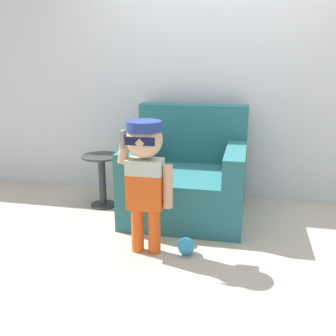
{
  "coord_description": "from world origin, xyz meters",
  "views": [
    {
      "loc": [
        0.33,
        -3.35,
        1.42
      ],
      "look_at": [
        -0.31,
        -0.37,
        0.56
      ],
      "focal_mm": 42.0,
      "sensor_mm": 36.0,
      "label": 1
    }
  ],
  "objects_px": {
    "side_table": "(102,176)",
    "toy_ball": "(186,246)",
    "armchair": "(187,178)",
    "person_child": "(145,167)"
  },
  "relations": [
    {
      "from": "side_table",
      "to": "toy_ball",
      "type": "bearing_deg",
      "value": -39.92
    },
    {
      "from": "armchair",
      "to": "toy_ball",
      "type": "bearing_deg",
      "value": -81.1
    },
    {
      "from": "armchair",
      "to": "toy_ball",
      "type": "relative_size",
      "value": 8.12
    },
    {
      "from": "side_table",
      "to": "toy_ball",
      "type": "xyz_separation_m",
      "value": [
        0.96,
        -0.8,
        -0.25
      ]
    },
    {
      "from": "armchair",
      "to": "side_table",
      "type": "xyz_separation_m",
      "value": [
        -0.84,
        0.0,
        -0.03
      ]
    },
    {
      "from": "side_table",
      "to": "armchair",
      "type": "bearing_deg",
      "value": -0.12
    },
    {
      "from": "armchair",
      "to": "side_table",
      "type": "bearing_deg",
      "value": 179.88
    },
    {
      "from": "person_child",
      "to": "side_table",
      "type": "distance_m",
      "value": 1.11
    },
    {
      "from": "armchair",
      "to": "toy_ball",
      "type": "xyz_separation_m",
      "value": [
        0.13,
        -0.8,
        -0.27
      ]
    },
    {
      "from": "toy_ball",
      "to": "armchair",
      "type": "bearing_deg",
      "value": 98.9
    }
  ]
}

